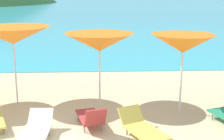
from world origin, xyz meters
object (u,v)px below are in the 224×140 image
Objects in this scene: umbrella_5 at (183,44)px; lounge_chair_6 at (36,131)px; umbrella_4 at (99,42)px; lounge_chair_7 at (91,117)px; umbrella_3 at (13,35)px; lounge_chair_8 at (142,127)px.

lounge_chair_6 is at bearing -157.26° from umbrella_5.
umbrella_4 reaches higher than lounge_chair_7.
umbrella_5 is (2.27, -0.78, 0.07)m from umbrella_4.
umbrella_4 is at bearing -5.98° from umbrella_3.
umbrella_4 is 1.30× the size of lounge_chair_6.
umbrella_4 is 1.51× the size of lounge_chair_7.
umbrella_4 is (2.56, -0.27, -0.18)m from umbrella_3.
umbrella_5 is at bearing -12.25° from umbrella_3.
umbrella_5 is at bearing -18.96° from umbrella_4.
lounge_chair_8 is (1.22, -0.55, -0.06)m from lounge_chair_7.
umbrella_4 is 0.97× the size of umbrella_5.
umbrella_5 is 3.18m from lounge_chair_7.
umbrella_5 is 1.34× the size of lounge_chair_6.
lounge_chair_7 is (1.29, 0.65, 0.05)m from lounge_chair_6.
umbrella_3 is at bearing 174.02° from umbrella_4.
lounge_chair_7 is at bearing -97.93° from umbrella_4.
lounge_chair_6 is at bearing 157.54° from lounge_chair_8.
lounge_chair_7 is (-0.24, -1.72, -1.64)m from umbrella_4.
lounge_chair_8 is (2.50, 0.10, -0.01)m from lounge_chair_6.
umbrella_3 is 2.58m from umbrella_4.
umbrella_4 is at bearing 161.04° from umbrella_5.
lounge_chair_8 is at bearing -130.88° from umbrella_5.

